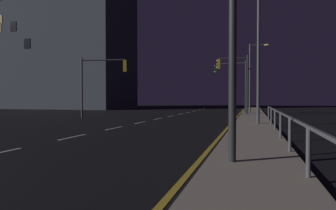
# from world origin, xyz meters

# --- Properties ---
(ground_plane) EXTENTS (112.00, 112.00, 0.00)m
(ground_plane) POSITION_xyz_m (0.00, 17.50, 0.00)
(ground_plane) COLOR black
(ground_plane) RESTS_ON ground
(sidewalk_right) EXTENTS (2.24, 77.00, 0.14)m
(sidewalk_right) POSITION_xyz_m (7.30, 17.50, 0.07)
(sidewalk_right) COLOR #9E937F
(sidewalk_right) RESTS_ON ground
(lane_markings_center) EXTENTS (0.14, 50.00, 0.01)m
(lane_markings_center) POSITION_xyz_m (0.00, 21.00, 0.01)
(lane_markings_center) COLOR silver
(lane_markings_center) RESTS_ON ground
(lane_edge_line) EXTENTS (0.14, 53.00, 0.01)m
(lane_edge_line) POSITION_xyz_m (5.93, 22.50, 0.01)
(lane_edge_line) COLOR gold
(lane_edge_line) RESTS_ON ground
(traffic_light_near_right) EXTENTS (3.35, 0.42, 5.39)m
(traffic_light_near_right) POSITION_xyz_m (5.18, 30.31, 3.91)
(traffic_light_near_right) COLOR #2D3033
(traffic_light_near_right) RESTS_ON sidewalk_right
(traffic_light_overhead_east) EXTENTS (4.08, 0.80, 5.10)m
(traffic_light_overhead_east) POSITION_xyz_m (-4.92, 21.08, 3.61)
(traffic_light_overhead_east) COLOR #4C4C51
(traffic_light_overhead_east) RESTS_ON ground
(traffic_light_far_left) EXTENTS (3.00, 0.35, 5.56)m
(traffic_light_far_left) POSITION_xyz_m (5.57, 27.38, 4.00)
(traffic_light_far_left) COLOR #2D3033
(traffic_light_far_left) RESTS_ON sidewalk_right
(street_lamp_mid_block) EXTENTS (0.70, 1.46, 8.26)m
(street_lamp_mid_block) POSITION_xyz_m (7.52, 16.23, 4.99)
(street_lamp_mid_block) COLOR #4C4C51
(street_lamp_mid_block) RESTS_ON sidewalk_right
(street_lamp_median) EXTENTS (2.05, 0.61, 7.22)m
(street_lamp_median) POSITION_xyz_m (7.29, 31.08, 4.49)
(street_lamp_median) COLOR #4C4C51
(street_lamp_median) RESTS_ON sidewalk_right
(barrier_fence) EXTENTS (0.09, 20.69, 0.98)m
(barrier_fence) POSITION_xyz_m (8.27, 8.30, 0.87)
(barrier_fence) COLOR #59595E
(barrier_fence) RESTS_ON sidewalk_right
(building_distant) EXTENTS (21.69, 12.40, 31.79)m
(building_distant) POSITION_xyz_m (-23.49, 43.16, 15.89)
(building_distant) COLOR #3D424C
(building_distant) RESTS_ON ground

